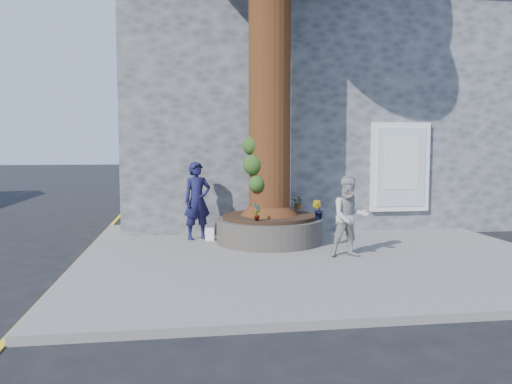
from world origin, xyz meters
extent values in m
plane|color=black|center=(0.00, 0.00, 0.00)|extent=(120.00, 120.00, 0.00)
cube|color=slate|center=(1.50, 1.00, 0.06)|extent=(9.00, 8.00, 0.12)
cube|color=yellow|center=(-3.05, 1.00, 0.00)|extent=(0.10, 30.00, 0.01)
cube|color=#4D5052|center=(2.50, 7.20, 3.00)|extent=(10.00, 8.00, 6.00)
cube|color=black|center=(2.50, 7.20, 6.15)|extent=(10.30, 8.30, 0.30)
cube|color=white|center=(4.30, 3.14, 1.70)|extent=(1.50, 0.12, 2.20)
cube|color=silver|center=(4.30, 3.08, 1.70)|extent=(1.25, 0.04, 1.95)
cube|color=silver|center=(4.30, 3.06, 1.80)|extent=(0.90, 0.02, 1.30)
cylinder|color=black|center=(0.80, 2.00, 0.38)|extent=(2.30, 2.30, 0.52)
cylinder|color=black|center=(0.80, 2.00, 0.68)|extent=(2.04, 2.04, 0.08)
cylinder|color=#462211|center=(0.80, 2.00, 4.47)|extent=(0.90, 0.90, 7.50)
cone|color=#462211|center=(0.80, 2.00, 1.07)|extent=(1.24, 1.24, 0.70)
sphere|color=#224015|center=(0.42, 1.80, 1.82)|extent=(0.44, 0.44, 0.44)
sphere|color=#224015|center=(0.48, 1.70, 1.42)|extent=(0.36, 0.36, 0.36)
sphere|color=#224015|center=(0.40, 1.92, 2.22)|extent=(0.40, 0.40, 0.40)
imported|color=#15163B|center=(-0.74, 2.60, 0.99)|extent=(0.74, 0.61, 1.74)
imported|color=#A4A29D|center=(2.04, 0.33, 0.88)|extent=(0.75, 0.58, 1.52)
cube|color=white|center=(-0.47, 2.39, 0.26)|extent=(0.22, 0.17, 0.28)
imported|color=gray|center=(0.40, 1.15, 0.90)|extent=(0.23, 0.22, 0.36)
imported|color=gray|center=(1.65, 1.15, 0.92)|extent=(0.30, 0.30, 0.40)
imported|color=gray|center=(1.05, 2.85, 0.89)|extent=(0.24, 0.24, 0.35)
imported|color=gray|center=(1.65, 2.85, 0.88)|extent=(0.38, 0.38, 0.32)
camera|label=1|loc=(-1.05, -8.61, 2.17)|focal=35.00mm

